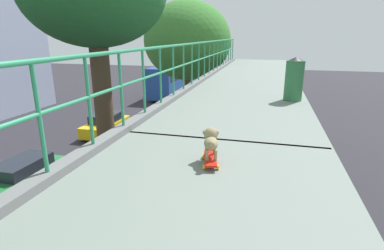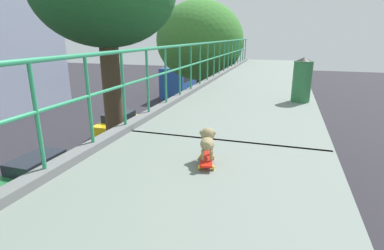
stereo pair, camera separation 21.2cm
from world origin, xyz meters
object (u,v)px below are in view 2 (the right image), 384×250
car_green_fourth (33,173)px  city_bus (189,77)px  car_red_taxi_third (21,242)px  litter_bin (302,79)px  car_yellow_cab_sixth (119,123)px  car_white_seventh (185,116)px  toy_skateboard (206,159)px  small_dog (207,140)px  car_silver_fifth (144,151)px

car_green_fourth → city_bus: size_ratio=0.39×
car_red_taxi_third → city_bus: (-3.63, 27.48, 1.24)m
car_green_fourth → litter_bin: (10.79, -2.50, 4.97)m
car_yellow_cab_sixth → car_white_seventh: bearing=41.4°
car_yellow_cab_sixth → city_bus: (0.05, 15.65, 1.23)m
car_yellow_cab_sixth → car_white_seventh: size_ratio=0.89×
city_bus → toy_skateboard: size_ratio=24.52×
car_red_taxi_third → litter_bin: 9.06m
car_red_taxi_third → car_green_fourth: size_ratio=0.95×
car_white_seventh → small_dog: small_dog is taller
car_yellow_cab_sixth → toy_skateboard: bearing=-55.2°
city_bus → car_red_taxi_third: bearing=-82.5°
car_red_taxi_third → car_green_fourth: car_red_taxi_third is taller
car_yellow_cab_sixth → toy_skateboard: toy_skateboard is taller
car_yellow_cab_sixth → small_dog: size_ratio=9.52×
toy_skateboard → car_white_seventh: bearing=109.6°
car_red_taxi_third → car_silver_fifth: (0.22, 7.75, 0.00)m
car_green_fourth → car_yellow_cab_sixth: car_yellow_cab_sixth is taller
car_green_fourth → car_white_seventh: 11.68m
car_silver_fifth → car_yellow_cab_sixth: 5.64m
small_dog → litter_bin: size_ratio=0.41×
car_green_fourth → litter_bin: 12.14m
car_silver_fifth → city_bus: 20.14m
car_silver_fifth → city_bus: size_ratio=0.35×
car_red_taxi_third → car_white_seventh: 15.09m
car_green_fourth → car_silver_fifth: car_silver_fifth is taller
litter_bin → car_green_fourth: bearing=167.0°
car_silver_fifth → city_bus: city_bus is taller
car_yellow_cab_sixth → toy_skateboard: (9.99, -14.38, 4.50)m
car_green_fourth → city_bus: city_bus is taller
car_silver_fifth → litter_bin: 10.82m
car_white_seventh → car_green_fourth: bearing=-106.7°
car_white_seventh → city_bus: 12.97m
car_green_fourth → toy_skateboard: size_ratio=9.52×
small_dog → car_red_taxi_third: bearing=158.4°
city_bus → car_silver_fifth: bearing=-78.9°
car_yellow_cab_sixth → small_dog: 18.07m
car_silver_fifth → litter_bin: size_ratio=4.23×
small_dog → car_white_seventh: bearing=109.6°
toy_skateboard → car_green_fourth: bearing=146.2°
car_green_fourth → city_bus: (-0.30, 23.57, 1.26)m
car_green_fourth → car_red_taxi_third: bearing=-49.5°
car_red_taxi_third → car_green_fourth: bearing=130.5°
car_white_seventh → city_bus: size_ratio=0.37×
car_red_taxi_third → car_yellow_cab_sixth: bearing=107.3°
toy_skateboard → small_dog: bearing=98.1°
car_yellow_cab_sixth → small_dog: small_dog is taller
car_green_fourth → litter_bin: litter_bin is taller
toy_skateboard → litter_bin: litter_bin is taller
city_bus → car_green_fourth: bearing=-89.3°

